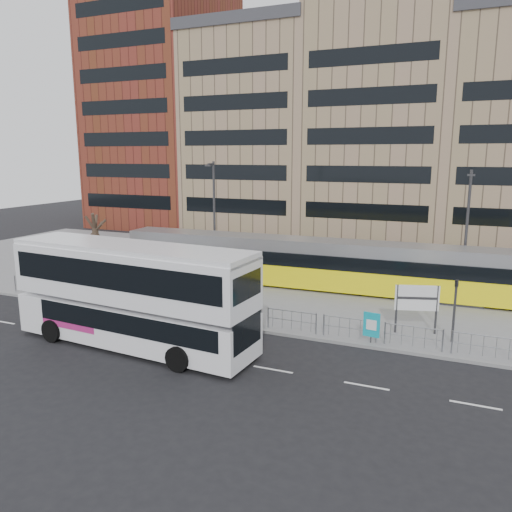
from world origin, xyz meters
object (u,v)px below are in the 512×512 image
at_px(tram, 315,264).
at_px(pedestrian, 194,278).
at_px(double_decker_bus, 132,292).
at_px(station_sign, 417,300).
at_px(traffic_light_west, 177,277).
at_px(ad_panel, 371,325).
at_px(bare_tree, 94,211).
at_px(lamp_post_west, 214,212).
at_px(lamp_post_east, 467,228).
at_px(traffic_light_east, 455,303).

bearing_deg(tram, pedestrian, -149.40).
relative_size(double_decker_bus, station_sign, 5.02).
bearing_deg(double_decker_bus, traffic_light_west, 102.45).
bearing_deg(ad_panel, station_sign, 58.32).
bearing_deg(bare_tree, ad_panel, -13.10).
height_order(double_decker_bus, ad_panel, double_decker_bus).
bearing_deg(tram, station_sign, -44.54).
xyz_separation_m(ad_panel, lamp_post_west, (-14.01, 10.64, 3.70)).
xyz_separation_m(tram, lamp_post_west, (-8.62, 1.76, 2.93)).
height_order(pedestrian, bare_tree, bare_tree).
bearing_deg(bare_tree, double_decker_bus, -42.81).
bearing_deg(ad_panel, double_decker_bus, -149.45).
distance_m(tram, traffic_light_west, 10.00).
bearing_deg(lamp_post_west, ad_panel, -37.23).
bearing_deg(tram, double_decker_bus, -112.92).
height_order(tram, lamp_post_east, lamp_post_east).
distance_m(lamp_post_east, bare_tree, 25.07).
xyz_separation_m(traffic_light_west, traffic_light_east, (14.90, 0.82, 0.00)).
xyz_separation_m(pedestrian, traffic_light_west, (1.01, -3.67, 1.02)).
bearing_deg(lamp_post_west, traffic_light_west, -74.54).
relative_size(tram, bare_tree, 4.08).
bearing_deg(bare_tree, lamp_post_east, 13.85).
bearing_deg(lamp_post_west, double_decker_bus, -77.00).
xyz_separation_m(tram, pedestrian, (-6.91, -4.39, -0.70)).
height_order(traffic_light_east, bare_tree, bare_tree).
bearing_deg(ad_panel, pedestrian, 167.61).
height_order(tram, traffic_light_west, tram).
distance_m(tram, station_sign, 9.82).
distance_m(pedestrian, traffic_light_east, 16.19).
relative_size(tram, traffic_light_west, 9.07).
bearing_deg(bare_tree, lamp_post_west, 42.41).
height_order(traffic_light_east, lamp_post_west, lamp_post_west).
xyz_separation_m(ad_panel, traffic_light_east, (3.61, 1.64, 1.09)).
relative_size(traffic_light_east, lamp_post_east, 0.39).
bearing_deg(bare_tree, pedestrian, -1.84).
height_order(tram, traffic_light_east, tram).
relative_size(double_decker_bus, lamp_post_west, 1.49).
height_order(double_decker_bus, traffic_light_west, double_decker_bus).
bearing_deg(pedestrian, traffic_light_east, -94.18).
bearing_deg(tram, traffic_light_east, -40.67).
relative_size(ad_panel, lamp_post_east, 0.19).
distance_m(station_sign, bare_tree, 22.66).
height_order(ad_panel, bare_tree, bare_tree).
relative_size(pedestrian, bare_tree, 0.28).
xyz_separation_m(ad_panel, lamp_post_east, (3.88, 10.76, 3.49)).
xyz_separation_m(traffic_light_west, lamp_post_east, (15.17, 9.93, 2.40)).
bearing_deg(ad_panel, tram, 128.90).
distance_m(tram, lamp_post_east, 9.83).
bearing_deg(pedestrian, ad_panel, -104.09).
height_order(station_sign, lamp_post_east, lamp_post_east).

